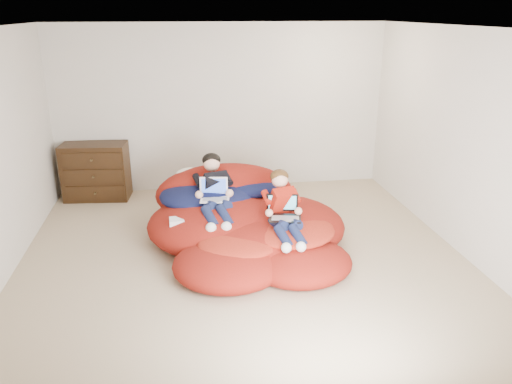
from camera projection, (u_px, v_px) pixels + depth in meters
The scene contains 9 objects.
room_shell at pixel (244, 241), 5.60m from camera, with size 5.10×5.10×2.77m.
dresser at pixel (96, 171), 7.35m from camera, with size 0.97×0.57×0.83m.
beanbag_pile at pixel (245, 224), 5.95m from camera, with size 2.37×2.41×0.89m.
cream_pillow at pixel (189, 177), 6.46m from camera, with size 0.39×0.25×0.25m, color silver.
older_boy at pixel (214, 188), 5.95m from camera, with size 0.40×1.10×0.64m.
younger_boy at pixel (283, 206), 5.54m from camera, with size 0.36×0.94×0.65m.
laptop_white at pixel (214, 193), 5.87m from camera, with size 0.36×0.32×0.25m.
laptop_black at pixel (284, 211), 5.53m from camera, with size 0.40×0.41×0.25m.
power_adapter at pixel (177, 221), 5.61m from camera, with size 0.16×0.16×0.06m, color white.
Camera 1 is at (-0.64, -5.03, 2.66)m, focal length 35.00 mm.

